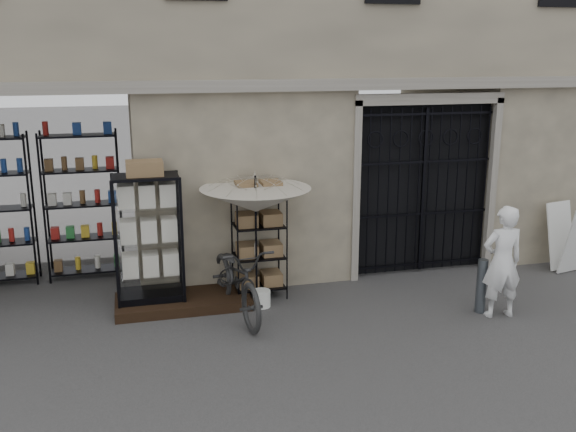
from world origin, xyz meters
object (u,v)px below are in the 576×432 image
object	(u,v)px
display_cabinet	(149,244)
wire_rack	(259,244)
market_umbrella	(255,193)
easel_sign	(569,238)
bicycle	(238,314)
white_bucket	(262,298)
shopkeeper	(497,316)
steel_bollard	(481,286)

from	to	relation	value
display_cabinet	wire_rack	size ratio (longest dim) A/B	1.17
market_umbrella	easel_sign	distance (m)	5.64
display_cabinet	bicycle	distance (m)	1.66
market_umbrella	bicycle	xyz separation A→B (m)	(-0.38, -0.43, -1.70)
white_bucket	shopkeeper	distance (m)	3.49
display_cabinet	bicycle	bearing A→B (deg)	-29.90
market_umbrella	bicycle	distance (m)	1.80
white_bucket	steel_bollard	xyz separation A→B (m)	(3.09, -1.00, 0.28)
wire_rack	white_bucket	size ratio (longest dim) A/B	6.47
display_cabinet	easel_sign	bearing A→B (deg)	-6.23
steel_bollard	shopkeeper	world-z (taller)	steel_bollard
wire_rack	display_cabinet	bearing A→B (deg)	162.62
white_bucket	bicycle	bearing A→B (deg)	-155.51
bicycle	steel_bollard	size ratio (longest dim) A/B	2.58
steel_bollard	wire_rack	bearing A→B (deg)	154.03
market_umbrella	white_bucket	bearing A→B (deg)	-85.04
bicycle	steel_bollard	bearing A→B (deg)	-20.67
white_bucket	market_umbrella	bearing A→B (deg)	94.96
bicycle	easel_sign	xyz separation A→B (m)	(5.91, 0.44, 0.61)
market_umbrella	steel_bollard	distance (m)	3.60
wire_rack	white_bucket	world-z (taller)	wire_rack
bicycle	shopkeeper	distance (m)	3.81
wire_rack	market_umbrella	size ratio (longest dim) A/B	0.74
bicycle	white_bucket	bearing A→B (deg)	17.02
market_umbrella	steel_bollard	size ratio (longest dim) A/B	2.91
bicycle	easel_sign	bearing A→B (deg)	-3.20
steel_bollard	shopkeeper	xyz separation A→B (m)	(0.18, -0.19, -0.41)
shopkeeper	steel_bollard	bearing A→B (deg)	-42.35
wire_rack	bicycle	size ratio (longest dim) A/B	0.83
white_bucket	display_cabinet	bearing A→B (deg)	166.98
display_cabinet	wire_rack	xyz separation A→B (m)	(1.68, 0.10, -0.14)
market_umbrella	steel_bollard	bearing A→B (deg)	-21.92
easel_sign	white_bucket	bearing A→B (deg)	170.15
market_umbrella	bicycle	bearing A→B (deg)	-130.92
wire_rack	white_bucket	bearing A→B (deg)	-118.98
shopkeeper	wire_rack	bearing A→B (deg)	-23.92
wire_rack	shopkeeper	distance (m)	3.71
wire_rack	easel_sign	bearing A→B (deg)	-23.05
market_umbrella	white_bucket	world-z (taller)	market_umbrella
wire_rack	white_bucket	xyz separation A→B (m)	(-0.07, -0.47, -0.72)
steel_bollard	easel_sign	xyz separation A→B (m)	(2.42, 1.26, 0.20)
display_cabinet	steel_bollard	size ratio (longest dim) A/B	2.50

